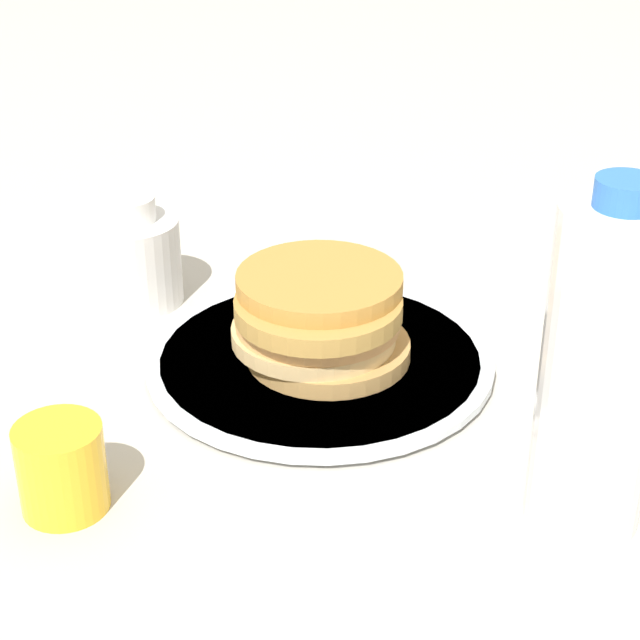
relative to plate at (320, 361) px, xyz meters
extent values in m
plane|color=#BCB7AD|center=(-0.01, -0.02, -0.01)|extent=(4.00, 4.00, 0.00)
cylinder|color=silver|center=(0.00, 0.00, 0.00)|extent=(0.28, 0.28, 0.01)
cylinder|color=silver|center=(0.00, 0.00, 0.00)|extent=(0.30, 0.30, 0.01)
cylinder|color=tan|center=(0.00, -0.01, 0.01)|extent=(0.14, 0.14, 0.02)
cylinder|color=#DBB679|center=(0.00, 0.01, 0.03)|extent=(0.14, 0.14, 0.01)
cylinder|color=tan|center=(0.00, 0.00, 0.04)|extent=(0.14, 0.14, 0.02)
cylinder|color=#AF8641|center=(-0.01, 0.00, 0.06)|extent=(0.14, 0.14, 0.02)
cylinder|color=#B7823A|center=(0.01, 0.00, 0.07)|extent=(0.14, 0.14, 0.01)
cylinder|color=yellow|center=(-0.18, 0.19, 0.03)|extent=(0.06, 0.06, 0.07)
cylinder|color=white|center=(0.14, 0.17, 0.03)|extent=(0.09, 0.09, 0.08)
cylinder|color=white|center=(0.14, 0.17, 0.09)|extent=(0.05, 0.05, 0.02)
cylinder|color=white|center=(-0.21, -0.17, 0.11)|extent=(0.08, 0.08, 0.23)
cylinder|color=blue|center=(-0.21, -0.17, 0.24)|extent=(0.04, 0.04, 0.02)
camera|label=1|loc=(-0.79, 0.03, 0.47)|focal=60.00mm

